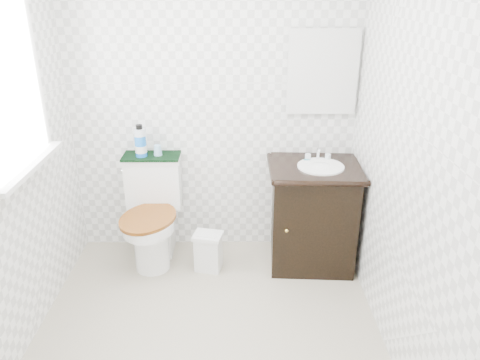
{
  "coord_description": "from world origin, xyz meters",
  "views": [
    {
      "loc": [
        0.19,
        -2.28,
        2.08
      ],
      "look_at": [
        0.21,
        0.75,
        0.77
      ],
      "focal_mm": 35.0,
      "sensor_mm": 36.0,
      "label": 1
    }
  ],
  "objects_px": {
    "vanity": "(313,213)",
    "cup": "(158,150)",
    "trash_bin": "(208,251)",
    "toilet": "(153,218)",
    "mouthwash_bottle": "(140,142)"
  },
  "relations": [
    {
      "from": "toilet",
      "to": "mouthwash_bottle",
      "type": "xyz_separation_m",
      "value": [
        -0.07,
        0.1,
        0.59
      ]
    },
    {
      "from": "toilet",
      "to": "trash_bin",
      "type": "relative_size",
      "value": 2.68
    },
    {
      "from": "vanity",
      "to": "trash_bin",
      "type": "distance_m",
      "value": 0.86
    },
    {
      "from": "trash_bin",
      "to": "mouthwash_bottle",
      "type": "xyz_separation_m",
      "value": [
        -0.51,
        0.27,
        0.79
      ]
    },
    {
      "from": "mouthwash_bottle",
      "to": "toilet",
      "type": "bearing_deg",
      "value": -55.26
    },
    {
      "from": "vanity",
      "to": "trash_bin",
      "type": "xyz_separation_m",
      "value": [
        -0.8,
        -0.1,
        -0.28
      ]
    },
    {
      "from": "vanity",
      "to": "cup",
      "type": "relative_size",
      "value": 11.46
    },
    {
      "from": "vanity",
      "to": "cup",
      "type": "distance_m",
      "value": 1.28
    },
    {
      "from": "toilet",
      "to": "trash_bin",
      "type": "xyz_separation_m",
      "value": [
        0.44,
        -0.17,
        -0.2
      ]
    },
    {
      "from": "trash_bin",
      "to": "mouthwash_bottle",
      "type": "distance_m",
      "value": 0.98
    },
    {
      "from": "trash_bin",
      "to": "toilet",
      "type": "bearing_deg",
      "value": 159.1
    },
    {
      "from": "mouthwash_bottle",
      "to": "cup",
      "type": "distance_m",
      "value": 0.14
    },
    {
      "from": "toilet",
      "to": "cup",
      "type": "xyz_separation_m",
      "value": [
        0.05,
        0.12,
        0.52
      ]
    },
    {
      "from": "toilet",
      "to": "mouthwash_bottle",
      "type": "bearing_deg",
      "value": 124.74
    },
    {
      "from": "trash_bin",
      "to": "cup",
      "type": "relative_size",
      "value": 3.81
    }
  ]
}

